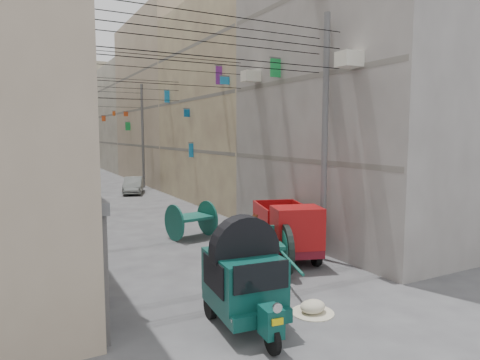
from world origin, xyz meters
TOP-DOWN VIEW (x-y plane):
  - building_row_right at (8.00, 34.13)m, footprint 8.00×62.00m
  - end_cap_building at (0.00, 66.00)m, footprint 22.00×10.00m
  - shutters_left at (-3.92, 10.38)m, footprint 0.18×14.40m
  - signboards at (-0.01, 21.66)m, footprint 8.22×40.52m
  - ac_units at (3.65, 7.67)m, footprint 0.70×6.55m
  - utility_poles at (0.00, 17.00)m, footprint 7.40×22.20m
  - overhead_cables at (0.00, 14.40)m, footprint 7.40×22.52m
  - auto_rickshaw at (-1.09, 2.86)m, footprint 1.68×2.69m
  - tonga_cart at (0.94, 5.50)m, footprint 2.29×3.60m
  - mini_truck at (2.55, 6.43)m, footprint 2.47×3.72m
  - second_cart at (0.81, 10.82)m, footprint 1.86×1.71m
  - feed_sack at (0.63, 2.67)m, footprint 0.62×0.50m
  - horse at (0.83, 5.27)m, footprint 1.10×2.15m
  - distant_car_white at (-1.50, 27.97)m, footprint 2.13×3.87m
  - distant_car_grey at (2.04, 25.02)m, footprint 2.27×3.70m
  - distant_car_green at (-1.40, 33.04)m, footprint 2.29×4.11m

SIDE VIEW (x-z plane):
  - feed_sack at x=0.63m, z-range 0.00..0.31m
  - distant_car_green at x=-1.40m, z-range 0.00..1.12m
  - distant_car_grey at x=2.04m, z-range 0.00..1.15m
  - distant_car_white at x=-1.50m, z-range 0.00..1.25m
  - second_cart at x=0.81m, z-range 0.05..1.49m
  - tonga_cart at x=0.94m, z-range 0.03..1.56m
  - horse at x=0.83m, z-range 0.00..1.76m
  - mini_truck at x=2.55m, z-range -0.04..1.88m
  - auto_rickshaw at x=-1.09m, z-range 0.17..2.02m
  - shutters_left at x=-3.92m, z-range 0.06..2.93m
  - signboards at x=-0.01m, z-range 0.59..6.27m
  - utility_poles at x=0.00m, z-range 0.00..8.00m
  - building_row_right at x=8.00m, z-range -0.54..13.46m
  - end_cap_building at x=0.00m, z-range 0.00..13.00m
  - overhead_cables at x=0.00m, z-range 6.20..7.33m
  - ac_units at x=3.65m, z-range 5.76..9.11m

